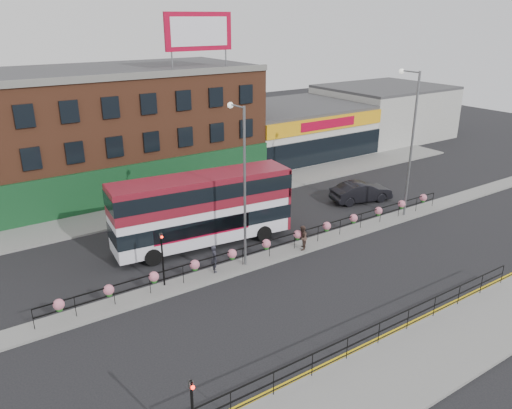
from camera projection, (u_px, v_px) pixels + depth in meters
ground at (282, 254)px, 32.10m from camera, size 120.00×120.00×0.00m
south_pavement at (439, 350)px, 22.78m from camera, size 60.00×4.00×0.15m
north_pavement at (195, 200)px, 41.37m from camera, size 60.00×4.00×0.15m
median at (282, 253)px, 32.08m from camera, size 60.00×1.60×0.15m
yellow_line_inner at (400, 327)px, 24.59m from camera, size 60.00×0.10×0.01m
yellow_line_outer at (403, 329)px, 24.45m from camera, size 60.00×0.10×0.01m
brick_building at (110, 129)px, 43.65m from camera, size 25.00×12.21×10.30m
supermarket at (290, 129)px, 54.95m from camera, size 15.00×12.25×5.30m
warehouse_east at (383, 111)px, 62.57m from camera, size 14.50×12.00×6.30m
billboard at (199, 32)px, 40.34m from camera, size 6.00×0.29×4.40m
median_railing at (282, 240)px, 31.73m from camera, size 30.04×0.56×1.23m
south_railing at (379, 328)px, 22.89m from camera, size 20.04×0.05×1.12m
double_decker_bus at (203, 203)px, 32.49m from camera, size 12.15×4.09×4.82m
car at (361, 192)px, 40.97m from camera, size 4.06×5.88×1.68m
pedestrian_a at (214, 258)px, 29.40m from camera, size 0.82×0.72×1.69m
pedestrian_b at (302, 238)px, 32.18m from camera, size 1.42×1.42×1.64m
lamp_column_west at (242, 174)px, 28.70m from camera, size 0.35×1.70×9.66m
lamp_column_east at (410, 132)px, 36.08m from camera, size 0.38×1.88×10.71m
traffic_light_south at (192, 403)px, 16.42m from camera, size 0.15×0.28×3.65m
traffic_light_median at (162, 248)px, 27.35m from camera, size 0.15×0.28×3.65m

